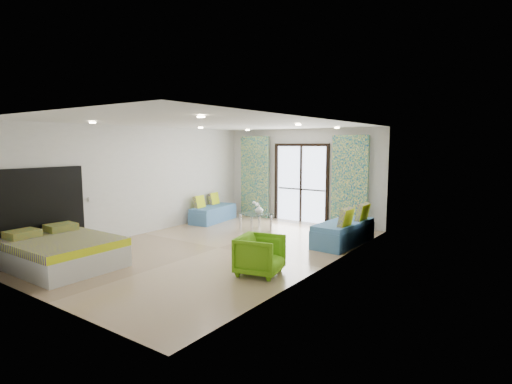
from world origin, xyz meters
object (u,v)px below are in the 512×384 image
Objects in this scene: daybed_right at (344,232)px; coffee_table at (255,215)px; bed at (62,252)px; daybed_left at (213,213)px; armchair at (260,253)px.

daybed_right is 2.12× the size of coffee_table.
coffee_table reaches higher than bed.
bed is at bearing -90.35° from daybed_left.
daybed_right reaches higher than coffee_table.
coffee_table reaches higher than armchair.
coffee_table is 3.59m from armchair.
coffee_table is at bearing -177.93° from daybed_right.
bed is 3.68m from armchair.
daybed_left reaches higher than armchair.
daybed_left is (-0.64, 4.93, -0.03)m from bed.
daybed_right is (4.23, -0.33, 0.04)m from daybed_left.
daybed_right is at bearing -12.12° from daybed_left.
daybed_left is at bearing 97.37° from bed.
bed is 1.03× the size of daybed_right.
coffee_table is at bearing -16.84° from daybed_left.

